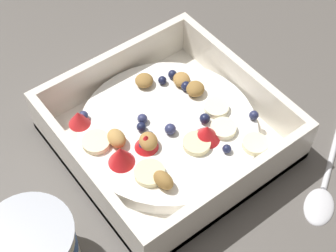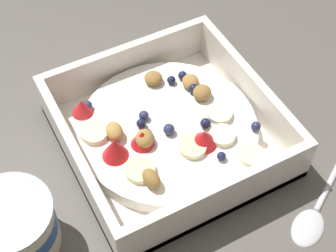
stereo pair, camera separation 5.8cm
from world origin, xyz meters
name	(u,v)px [view 2 (the right image)]	position (x,y,z in m)	size (l,w,h in m)	color
ground_plane	(178,144)	(0.00, 0.00, 0.00)	(2.40, 2.40, 0.00)	#56514C
fruit_bowl	(167,132)	(0.01, 0.01, 0.02)	(0.23, 0.23, 0.06)	white
spoon	(318,207)	(-0.15, -0.09, 0.00)	(0.10, 0.16, 0.01)	silver
yogurt_cup	(14,227)	(-0.03, 0.20, 0.03)	(0.09, 0.09, 0.06)	beige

